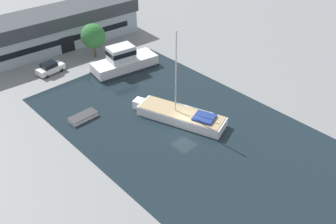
{
  "coord_description": "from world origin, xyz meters",
  "views": [
    {
      "loc": [
        -26.17,
        -25.09,
        27.93
      ],
      "look_at": [
        0.0,
        2.97,
        1.0
      ],
      "focal_mm": 40.0,
      "sensor_mm": 36.0,
      "label": 1
    }
  ],
  "objects_px": {
    "parked_car": "(50,68)",
    "motor_cruiser": "(124,61)",
    "sailboat_moored": "(180,115)",
    "small_dinghy": "(83,117)",
    "quay_tree_near_building": "(93,36)",
    "warehouse_building": "(56,28)"
  },
  "relations": [
    {
      "from": "parked_car",
      "to": "motor_cruiser",
      "type": "relative_size",
      "value": 0.41
    },
    {
      "from": "sailboat_moored",
      "to": "small_dinghy",
      "type": "height_order",
      "value": "sailboat_moored"
    },
    {
      "from": "motor_cruiser",
      "to": "small_dinghy",
      "type": "distance_m",
      "value": 13.71
    },
    {
      "from": "sailboat_moored",
      "to": "parked_car",
      "type": "bearing_deg",
      "value": 85.38
    },
    {
      "from": "parked_car",
      "to": "motor_cruiser",
      "type": "distance_m",
      "value": 11.15
    },
    {
      "from": "quay_tree_near_building",
      "to": "parked_car",
      "type": "bearing_deg",
      "value": 179.82
    },
    {
      "from": "motor_cruiser",
      "to": "warehouse_building",
      "type": "bearing_deg",
      "value": 19.51
    },
    {
      "from": "quay_tree_near_building",
      "to": "small_dinghy",
      "type": "relative_size",
      "value": 1.53
    },
    {
      "from": "warehouse_building",
      "to": "sailboat_moored",
      "type": "bearing_deg",
      "value": -85.97
    },
    {
      "from": "motor_cruiser",
      "to": "parked_car",
      "type": "bearing_deg",
      "value": 61.9
    },
    {
      "from": "parked_car",
      "to": "small_dinghy",
      "type": "height_order",
      "value": "parked_car"
    },
    {
      "from": "warehouse_building",
      "to": "motor_cruiser",
      "type": "height_order",
      "value": "warehouse_building"
    },
    {
      "from": "parked_car",
      "to": "sailboat_moored",
      "type": "distance_m",
      "value": 22.88
    },
    {
      "from": "warehouse_building",
      "to": "parked_car",
      "type": "distance_m",
      "value": 10.41
    },
    {
      "from": "warehouse_building",
      "to": "small_dinghy",
      "type": "bearing_deg",
      "value": -108.09
    },
    {
      "from": "warehouse_building",
      "to": "small_dinghy",
      "type": "distance_m",
      "value": 23.64
    },
    {
      "from": "sailboat_moored",
      "to": "motor_cruiser",
      "type": "xyz_separation_m",
      "value": [
        3.0,
        15.44,
        0.7
      ]
    },
    {
      "from": "parked_car",
      "to": "sailboat_moored",
      "type": "bearing_deg",
      "value": 9.39
    },
    {
      "from": "parked_car",
      "to": "motor_cruiser",
      "type": "height_order",
      "value": "motor_cruiser"
    },
    {
      "from": "parked_car",
      "to": "motor_cruiser",
      "type": "xyz_separation_m",
      "value": [
        8.93,
        -6.66,
        0.54
      ]
    },
    {
      "from": "warehouse_building",
      "to": "parked_car",
      "type": "bearing_deg",
      "value": -122.41
    },
    {
      "from": "quay_tree_near_building",
      "to": "small_dinghy",
      "type": "height_order",
      "value": "quay_tree_near_building"
    }
  ]
}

